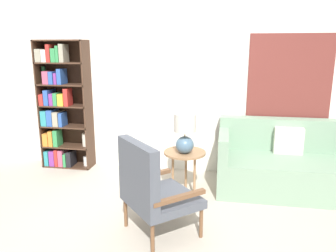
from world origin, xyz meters
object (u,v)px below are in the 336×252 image
object	(u,v)px
couch	(289,165)
table_lamp	(185,132)
bookshelf	(60,108)
side_table	(185,156)
armchair	(150,186)

from	to	relation	value
couch	table_lamp	size ratio (longest dim) A/B	3.64
bookshelf	side_table	distance (m)	2.09
bookshelf	table_lamp	size ratio (longest dim) A/B	3.87
couch	armchair	bearing A→B (deg)	-137.37
armchair	couch	bearing A→B (deg)	42.63
bookshelf	armchair	distance (m)	2.44
bookshelf	side_table	world-z (taller)	bookshelf
bookshelf	couch	xyz separation A→B (m)	(3.23, -0.29, -0.59)
armchair	side_table	bearing A→B (deg)	79.15
side_table	table_lamp	distance (m)	0.33
bookshelf	table_lamp	world-z (taller)	bookshelf
armchair	couch	size ratio (longest dim) A/B	0.54
bookshelf	table_lamp	bearing A→B (deg)	-19.71
couch	table_lamp	world-z (taller)	table_lamp
couch	side_table	bearing A→B (deg)	-164.96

